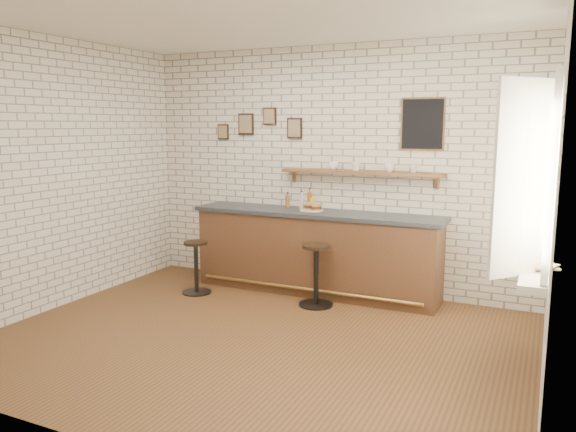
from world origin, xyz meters
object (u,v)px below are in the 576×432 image
object	(u,v)px
bitters_bottle_amber	(310,200)
condiment_bottle_yellow	(312,203)
bitters_bottle_white	(302,201)
shelf_cup_d	(413,169)
ciabatta_sandwich	(313,206)
shelf_cup_a	(333,166)
shelf_cup_c	(389,168)
sandwich_plate	(312,210)
bar_counter	(316,252)
bar_stool_right	(316,273)
book_upper	(533,264)
book_lower	(533,266)
bitters_bottle_brown	(288,201)
shelf_cup_b	(356,167)
bar_stool_left	(196,265)

from	to	relation	value
bitters_bottle_amber	condiment_bottle_yellow	size ratio (longest dim) A/B	1.47
bitters_bottle_white	shelf_cup_d	xyz separation A→B (m)	(1.36, 0.07, 0.44)
ciabatta_sandwich	shelf_cup_a	bearing A→B (deg)	40.66
shelf_cup_c	sandwich_plate	bearing A→B (deg)	120.45
bitters_bottle_amber	shelf_cup_a	distance (m)	0.52
ciabatta_sandwich	bar_counter	bearing A→B (deg)	-27.70
bar_stool_right	shelf_cup_a	distance (m)	1.35
shelf_cup_c	book_upper	distance (m)	2.43
bitters_bottle_amber	condiment_bottle_yellow	xyz separation A→B (m)	(0.03, 0.00, -0.03)
ciabatta_sandwich	book_lower	world-z (taller)	ciabatta_sandwich
sandwich_plate	shelf_cup_c	xyz separation A→B (m)	(0.90, 0.17, 0.53)
bitters_bottle_brown	bitters_bottle_white	size ratio (longest dim) A/B	0.89
bar_stool_right	shelf_cup_a	bearing A→B (deg)	95.45
bitters_bottle_brown	book_lower	xyz separation A→B (m)	(2.90, -1.61, -0.15)
shelf_cup_d	book_upper	size ratio (longest dim) A/B	0.40
bitters_bottle_white	shelf_cup_b	bearing A→B (deg)	6.12
bar_stool_left	shelf_cup_d	xyz separation A→B (m)	(2.42, 0.86, 1.20)
shelf_cup_a	bitters_bottle_white	bearing A→B (deg)	158.45
ciabatta_sandwich	bitters_bottle_brown	bearing A→B (deg)	165.61
shelf_cup_a	bar_stool_left	bearing A→B (deg)	178.66
ciabatta_sandwich	book_lower	bearing A→B (deg)	-30.86
sandwich_plate	book_lower	world-z (taller)	sandwich_plate
book_upper	bar_stool_right	bearing A→B (deg)	176.09
shelf_cup_c	bar_stool_left	bearing A→B (deg)	131.70
sandwich_plate	shelf_cup_a	distance (m)	0.60
condiment_bottle_yellow	book_upper	size ratio (longest dim) A/B	0.79
ciabatta_sandwich	bar_stool_left	bearing A→B (deg)	-151.00
bar_stool_left	shelf_cup_a	world-z (taller)	shelf_cup_a
bar_counter	shelf_cup_d	world-z (taller)	shelf_cup_d
condiment_bottle_yellow	shelf_cup_a	world-z (taller)	shelf_cup_a
bar_counter	shelf_cup_a	distance (m)	1.07
bitters_bottle_amber	bar_stool_left	size ratio (longest dim) A/B	0.41
shelf_cup_a	book_lower	bearing A→B (deg)	-67.97
bitters_bottle_brown	shelf_cup_b	distance (m)	0.99
bar_stool_left	bar_stool_right	world-z (taller)	bar_stool_right
shelf_cup_c	shelf_cup_d	world-z (taller)	shelf_cup_c
sandwich_plate	ciabatta_sandwich	size ratio (longest dim) A/B	1.13
bitters_bottle_white	condiment_bottle_yellow	distance (m)	0.14
shelf_cup_d	condiment_bottle_yellow	bearing A→B (deg)	174.53
bitters_bottle_brown	book_upper	distance (m)	3.34
bar_counter	bitters_bottle_brown	xyz separation A→B (m)	(-0.44, 0.13, 0.58)
bar_counter	bar_stool_right	distance (m)	0.54
bar_stool_right	bitters_bottle_white	bearing A→B (deg)	126.57
condiment_bottle_yellow	shelf_cup_d	xyz separation A→B (m)	(1.22, 0.07, 0.46)
ciabatta_sandwich	book_upper	xyz separation A→B (m)	(2.52, -1.54, -0.10)
bitters_bottle_brown	bitters_bottle_amber	size ratio (longest dim) A/B	0.73
bar_stool_right	book_lower	bearing A→B (deg)	-23.80
bitters_bottle_white	shelf_cup_d	world-z (taller)	shelf_cup_d
shelf_cup_a	bar_counter	bearing A→B (deg)	-157.19
bitters_bottle_brown	shelf_cup_a	bearing A→B (deg)	7.10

